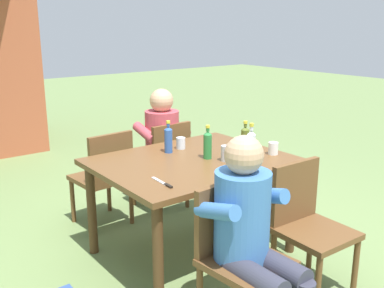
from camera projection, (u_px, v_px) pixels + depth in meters
ground_plane at (192, 251)px, 3.59m from camera, size 24.00×24.00×0.00m
dining_table at (192, 171)px, 3.41m from camera, size 1.41×1.10×0.77m
chair_near_left at (236, 249)px, 2.62m from camera, size 0.48×0.48×0.87m
chair_far_right at (165, 161)px, 4.30m from camera, size 0.45×0.45×0.87m
chair_near_right at (307, 221)px, 3.00m from camera, size 0.45×0.45×0.87m
chair_far_left at (105, 174)px, 3.93m from camera, size 0.47×0.47×0.87m
person_in_white_shirt at (251, 229)px, 2.50m from camera, size 0.47×0.61×1.18m
person_in_plaid_shirt at (158, 142)px, 4.33m from camera, size 0.47×0.61×1.18m
bottle_green at (208, 144)px, 3.38m from camera, size 0.06×0.06×0.26m
bottle_olive at (245, 139)px, 3.54m from camera, size 0.06×0.06×0.26m
bottle_clear at (251, 146)px, 3.25m from camera, size 0.06×0.06×0.30m
bottle_blue at (168, 139)px, 3.54m from camera, size 0.06×0.06×0.26m
cup_terracotta at (234, 169)px, 3.00m from camera, size 0.07×0.07×0.10m
cup_glass at (181, 143)px, 3.66m from camera, size 0.07×0.07×0.09m
cup_white at (273, 148)px, 3.50m from camera, size 0.08×0.08×0.10m
cup_steel at (225, 153)px, 3.33m from camera, size 0.07×0.07×0.12m
table_knife at (163, 183)px, 2.87m from camera, size 0.04×0.24×0.01m
backpack_by_far_side at (249, 180)px, 4.54m from camera, size 0.30×0.21×0.48m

